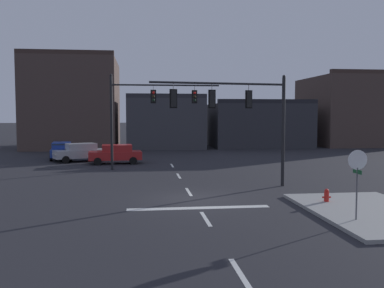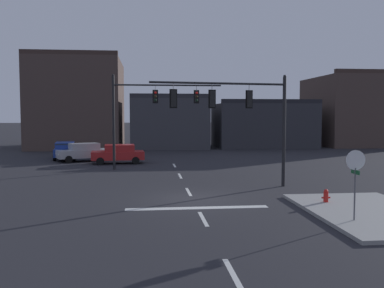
{
  "view_description": "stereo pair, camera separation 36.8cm",
  "coord_description": "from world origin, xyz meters",
  "views": [
    {
      "loc": [
        -2.58,
        -20.64,
        4.17
      ],
      "look_at": [
        0.23,
        2.38,
        2.57
      ],
      "focal_mm": 39.95,
      "sensor_mm": 36.0,
      "label": 1
    },
    {
      "loc": [
        -2.21,
        -20.69,
        4.17
      ],
      "look_at": [
        0.23,
        2.38,
        2.57
      ],
      "focal_mm": 39.95,
      "sensor_mm": 36.0,
      "label": 2
    }
  ],
  "objects": [
    {
      "name": "stop_bar_paint",
      "position": [
        0.0,
        -2.0,
        0.0
      ],
      "size": [
        6.4,
        0.5,
        0.01
      ],
      "primitive_type": "cube",
      "color": "silver",
      "rests_on": "ground"
    },
    {
      "name": "sidewalk_near_corner",
      "position": [
        7.09,
        -4.0,
        0.07
      ],
      "size": [
        5.0,
        8.0,
        0.15
      ],
      "primitive_type": "cube",
      "color": "gray",
      "rests_on": "ground"
    },
    {
      "name": "car_lot_middle",
      "position": [
        -7.89,
        17.99,
        0.86
      ],
      "size": [
        4.75,
        3.41,
        1.61
      ],
      "color": "#9EA0A5",
      "rests_on": "ground"
    },
    {
      "name": "fire_hydrant",
      "position": [
        5.96,
        -2.04,
        0.33
      ],
      "size": [
        0.4,
        0.3,
        0.75
      ],
      "color": "red",
      "rests_on": "ground"
    },
    {
      "name": "stop_sign",
      "position": [
        5.62,
        -5.4,
        2.14
      ],
      "size": [
        0.76,
        0.64,
        2.83
      ],
      "color": "#56565B",
      "rests_on": "ground"
    },
    {
      "name": "signal_mast_near_side",
      "position": [
        3.07,
        2.91,
        4.48
      ],
      "size": [
        7.85,
        1.25,
        6.44
      ],
      "color": "black",
      "rests_on": "ground"
    },
    {
      "name": "ground_plane",
      "position": [
        0.0,
        0.0,
        0.0
      ],
      "size": [
        400.0,
        400.0,
        0.0
      ],
      "primitive_type": "plane",
      "color": "#232328"
    },
    {
      "name": "car_lot_nearside",
      "position": [
        -4.65,
        15.9,
        0.86
      ],
      "size": [
        4.56,
        2.2,
        1.61
      ],
      "color": "#A81E1E",
      "rests_on": "ground"
    },
    {
      "name": "building_row",
      "position": [
        6.21,
        34.52,
        4.46
      ],
      "size": [
        47.75,
        12.6,
        11.41
      ],
      "color": "#473833",
      "rests_on": "ground"
    },
    {
      "name": "signal_mast_far_side",
      "position": [
        -2.34,
        11.94,
        4.79
      ],
      "size": [
        8.28,
        0.36,
        7.2
      ],
      "color": "black",
      "rests_on": "ground"
    },
    {
      "name": "car_lot_farside",
      "position": [
        -9.82,
        20.01,
        0.86
      ],
      "size": [
        2.33,
        4.61,
        1.61
      ],
      "color": "navy",
      "rests_on": "ground"
    },
    {
      "name": "lane_centreline",
      "position": [
        0.0,
        2.0,
        0.0
      ],
      "size": [
        0.16,
        26.4,
        0.01
      ],
      "color": "silver",
      "rests_on": "ground"
    }
  ]
}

